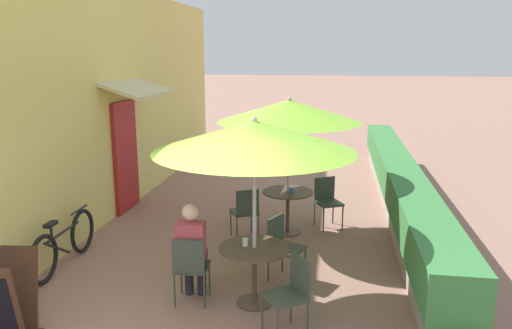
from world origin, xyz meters
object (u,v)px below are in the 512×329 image
(cafe_chair_near_left, at_px, (282,243))
(coffee_cup_mid, at_px, (292,190))
(patio_table_mid, at_px, (288,202))
(bicycle_leaning, at_px, (64,243))
(seated_patron_near_right, at_px, (192,248))
(cafe_chair_mid_left, at_px, (246,209))
(patio_umbrella_near, at_px, (254,136))
(cafe_chair_mid_right, at_px, (327,198))
(patio_table_near, at_px, (254,261))
(cafe_chair_near_right, at_px, (190,264))
(coffee_cup_near, at_px, (245,242))
(patio_umbrella_mid, at_px, (289,111))
(menu_board, at_px, (5,301))
(cafe_chair_near_back, at_px, (291,289))

(cafe_chair_near_left, bearing_deg, coffee_cup_mid, -153.55)
(patio_table_mid, bearing_deg, bicycle_leaning, -148.43)
(seated_patron_near_right, distance_m, cafe_chair_mid_left, 2.11)
(patio_umbrella_near, xyz_separation_m, seated_patron_near_right, (-0.76, -0.03, -1.38))
(cafe_chair_mid_right, relative_size, bicycle_leaning, 0.50)
(patio_umbrella_near, relative_size, coffee_cup_mid, 25.94)
(patio_table_near, distance_m, cafe_chair_near_right, 0.77)
(seated_patron_near_right, bearing_deg, coffee_cup_mid, 63.07)
(cafe_chair_near_right, bearing_deg, coffee_cup_near, 10.55)
(patio_umbrella_mid, relative_size, cafe_chair_mid_right, 2.68)
(patio_table_mid, relative_size, cafe_chair_mid_left, 0.97)
(coffee_cup_near, relative_size, patio_table_mid, 0.11)
(patio_umbrella_near, bearing_deg, coffee_cup_mid, 84.49)
(patio_umbrella_near, height_order, coffee_cup_near, patio_umbrella_near)
(bicycle_leaning, bearing_deg, patio_umbrella_near, -13.49)
(cafe_chair_near_left, xyz_separation_m, menu_board, (-2.69, -1.95, -0.04))
(patio_umbrella_near, distance_m, coffee_cup_mid, 2.73)
(cafe_chair_near_back, height_order, coffee_cup_mid, cafe_chair_near_back)
(cafe_chair_near_right, height_order, coffee_cup_near, cafe_chair_near_right)
(coffee_cup_mid, distance_m, bicycle_leaning, 3.57)
(coffee_cup_near, bearing_deg, cafe_chair_near_left, 61.33)
(cafe_chair_near_left, height_order, bicycle_leaning, cafe_chair_near_left)
(cafe_chair_mid_left, height_order, cafe_chair_mid_right, same)
(coffee_cup_near, bearing_deg, menu_board, -151.36)
(coffee_cup_near, bearing_deg, cafe_chair_mid_left, 100.17)
(seated_patron_near_right, relative_size, patio_table_mid, 1.48)
(cafe_chair_mid_left, distance_m, bicycle_leaning, 2.77)
(cafe_chair_near_back, bearing_deg, cafe_chair_mid_left, -14.32)
(patio_table_near, relative_size, cafe_chair_mid_left, 0.97)
(cafe_chair_mid_right, distance_m, menu_board, 5.25)
(cafe_chair_mid_left, bearing_deg, cafe_chair_mid_right, 5.72)
(cafe_chair_near_left, xyz_separation_m, coffee_cup_mid, (-0.03, 1.67, 0.26))
(coffee_cup_near, relative_size, menu_board, 0.09)
(cafe_chair_near_back, height_order, menu_board, menu_board)
(menu_board, bearing_deg, coffee_cup_mid, 45.89)
(patio_umbrella_near, distance_m, menu_board, 3.16)
(patio_table_near, distance_m, patio_umbrella_near, 1.52)
(patio_table_near, height_order, cafe_chair_near_left, cafe_chair_near_left)
(cafe_chair_near_back, relative_size, patio_umbrella_mid, 0.37)
(seated_patron_near_right, distance_m, bicycle_leaning, 2.21)
(coffee_cup_mid, height_order, bicycle_leaning, coffee_cup_mid)
(cafe_chair_near_right, xyz_separation_m, cafe_chair_mid_left, (0.27, 2.20, 0.00))
(cafe_chair_near_left, relative_size, seated_patron_near_right, 0.70)
(cafe_chair_near_left, xyz_separation_m, seated_patron_near_right, (-1.02, -0.75, 0.17))
(cafe_chair_near_back, xyz_separation_m, cafe_chair_mid_left, (-0.98, 2.65, 0.00))
(patio_umbrella_mid, bearing_deg, patio_umbrella_near, -93.75)
(cafe_chair_near_right, distance_m, patio_table_mid, 2.77)
(patio_umbrella_mid, bearing_deg, seated_patron_near_right, -110.28)
(cafe_chair_near_back, height_order, bicycle_leaning, cafe_chair_near_back)
(cafe_chair_near_back, relative_size, menu_board, 0.90)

